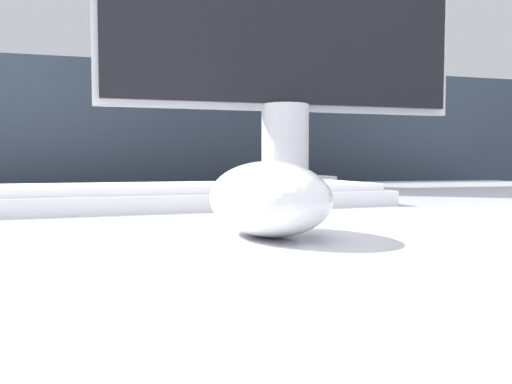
% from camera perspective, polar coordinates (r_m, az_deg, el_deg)
% --- Properties ---
extents(partition_panel, '(5.00, 0.03, 1.04)m').
position_cam_1_polar(partition_panel, '(1.27, -12.94, -9.33)').
color(partition_panel, '#333D4C').
rests_on(partition_panel, ground_plane).
extents(computer_mouse_near, '(0.08, 0.11, 0.05)m').
position_cam_1_polar(computer_mouse_near, '(0.31, 1.46, -0.75)').
color(computer_mouse_near, white).
rests_on(computer_mouse_near, desk).
extents(keyboard, '(0.43, 0.17, 0.02)m').
position_cam_1_polar(keyboard, '(0.54, -7.75, -0.36)').
color(keyboard, white).
rests_on(keyboard, desk).
extents(monitor, '(0.69, 0.20, 0.55)m').
position_cam_1_polar(monitor, '(0.99, 3.36, 18.51)').
color(monitor, silver).
rests_on(monitor, desk).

